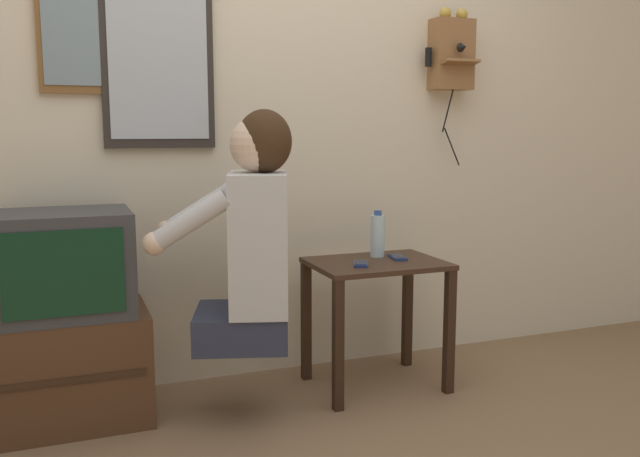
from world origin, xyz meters
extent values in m
cube|color=beige|center=(0.00, 1.22, 1.27)|extent=(6.80, 0.05, 2.55)
cube|color=#382316|center=(0.46, 0.83, 0.56)|extent=(0.58, 0.43, 0.02)
cube|color=black|center=(0.19, 0.64, 0.28)|extent=(0.04, 0.04, 0.55)
cube|color=black|center=(0.72, 0.64, 0.28)|extent=(0.04, 0.04, 0.55)
cube|color=black|center=(0.19, 1.03, 0.28)|extent=(0.04, 0.04, 0.55)
cube|color=black|center=(0.72, 1.03, 0.28)|extent=(0.04, 0.04, 0.55)
cube|color=#2D3347|center=(-0.19, 0.73, 0.37)|extent=(0.45, 0.44, 0.14)
cube|color=silver|center=(-0.12, 0.71, 0.72)|extent=(0.32, 0.41, 0.54)
sphere|color=beige|center=(-0.12, 0.71, 1.09)|extent=(0.21, 0.21, 0.21)
ellipsoid|color=#382314|center=(-0.09, 0.70, 1.11)|extent=(0.27, 0.28, 0.24)
cylinder|color=silver|center=(-0.40, 0.63, 0.82)|extent=(0.31, 0.16, 0.23)
cylinder|color=silver|center=(-0.30, 0.93, 0.82)|extent=(0.31, 0.16, 0.23)
sphere|color=beige|center=(-0.52, 0.67, 0.74)|extent=(0.09, 0.09, 0.09)
sphere|color=beige|center=(-0.43, 0.97, 0.74)|extent=(0.09, 0.09, 0.09)
cube|color=#51331E|center=(-0.84, 0.94, 0.22)|extent=(0.62, 0.43, 0.44)
cube|color=#392315|center=(-0.84, 0.72, 0.24)|extent=(0.56, 0.01, 0.02)
cube|color=#38383A|center=(-0.84, 0.93, 0.64)|extent=(0.51, 0.40, 0.40)
cube|color=black|center=(-0.84, 0.72, 0.64)|extent=(0.42, 0.01, 0.31)
cube|color=olive|center=(1.00, 1.14, 1.52)|extent=(0.21, 0.11, 0.34)
cube|color=olive|center=(1.00, 1.06, 1.47)|extent=(0.19, 0.07, 0.03)
sphere|color=#B79338|center=(0.96, 1.13, 1.71)|extent=(0.06, 0.06, 0.06)
sphere|color=#B79338|center=(1.05, 1.13, 1.71)|extent=(0.06, 0.06, 0.06)
cone|color=black|center=(1.00, 1.04, 1.54)|extent=(0.04, 0.05, 0.04)
cylinder|color=black|center=(0.87, 1.14, 1.50)|extent=(0.03, 0.03, 0.09)
cylinder|color=black|center=(0.98, 1.12, 1.25)|extent=(0.04, 0.04, 0.22)
cylinder|color=black|center=(1.01, 1.13, 1.07)|extent=(0.07, 0.06, 0.19)
cube|color=brown|center=(-0.74, 1.18, 1.53)|extent=(0.31, 0.02, 0.46)
cube|color=gray|center=(-0.74, 1.17, 1.53)|extent=(0.26, 0.01, 0.40)
cube|color=#2D2823|center=(-0.41, 1.18, 1.47)|extent=(0.47, 0.03, 0.79)
cube|color=#B2BCC6|center=(-0.41, 1.16, 1.47)|extent=(0.41, 0.01, 0.71)
cube|color=navy|center=(0.36, 0.78, 0.58)|extent=(0.11, 0.14, 0.01)
cube|color=black|center=(0.36, 0.78, 0.59)|extent=(0.09, 0.11, 0.00)
cube|color=navy|center=(0.57, 0.86, 0.58)|extent=(0.08, 0.13, 0.01)
cube|color=black|center=(0.57, 0.86, 0.59)|extent=(0.07, 0.10, 0.00)
cylinder|color=silver|center=(0.51, 0.93, 0.67)|extent=(0.06, 0.06, 0.19)
cylinder|color=#2D4C8C|center=(0.51, 0.93, 0.78)|extent=(0.04, 0.04, 0.02)
camera|label=1|loc=(-0.84, -1.81, 1.15)|focal=38.00mm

